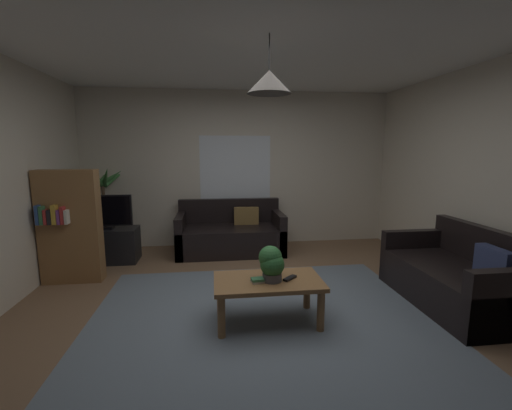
{
  "coord_description": "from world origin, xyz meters",
  "views": [
    {
      "loc": [
        -0.45,
        -3.26,
        1.64
      ],
      "look_at": [
        0.0,
        0.3,
        1.05
      ],
      "focal_mm": 23.79,
      "sensor_mm": 36.0,
      "label": 1
    }
  ],
  "objects": [
    {
      "name": "bookshelf_corner",
      "position": [
        -2.21,
        1.06,
        0.71
      ],
      "size": [
        0.7,
        0.31,
        1.4
      ],
      "color": "olive",
      "rests_on": "ground"
    },
    {
      "name": "rug",
      "position": [
        0.0,
        -0.2,
        0.0
      ],
      "size": [
        3.35,
        2.79,
        0.01
      ],
      "primitive_type": "cube",
      "color": "slate",
      "rests_on": "ground"
    },
    {
      "name": "wall_back",
      "position": [
        0.0,
        2.56,
        1.3
      ],
      "size": [
        5.27,
        0.06,
        2.61
      ],
      "primitive_type": "cube",
      "color": "beige",
      "rests_on": "ground"
    },
    {
      "name": "couch_right_side",
      "position": [
        2.09,
        -0.13,
        0.27
      ],
      "size": [
        0.84,
        1.53,
        0.82
      ],
      "rotation": [
        0.0,
        0.0,
        -1.57
      ],
      "color": "black",
      "rests_on": "ground"
    },
    {
      "name": "remote_on_table_0",
      "position": [
        0.25,
        -0.27,
        0.44
      ],
      "size": [
        0.15,
        0.15,
        0.02
      ],
      "primitive_type": "cube",
      "rotation": [
        0.0,
        0.0,
        2.32
      ],
      "color": "black",
      "rests_on": "coffee_table"
    },
    {
      "name": "pendant_lamp",
      "position": [
        0.04,
        -0.25,
        2.21
      ],
      "size": [
        0.39,
        0.39,
        0.49
      ],
      "color": "black"
    },
    {
      "name": "couch_under_window",
      "position": [
        -0.19,
        2.05,
        0.27
      ],
      "size": [
        1.67,
        0.84,
        0.82
      ],
      "color": "black",
      "rests_on": "ground"
    },
    {
      "name": "tv_stand",
      "position": [
        -2.03,
        1.78,
        0.25
      ],
      "size": [
        0.9,
        0.44,
        0.5
      ],
      "primitive_type": "cube",
      "color": "black",
      "rests_on": "ground"
    },
    {
      "name": "potted_palm_corner",
      "position": [
        -2.18,
        2.33,
        0.67
      ],
      "size": [
        0.71,
        0.93,
        1.42
      ],
      "color": "brown",
      "rests_on": "ground"
    },
    {
      "name": "potted_plant_on_table",
      "position": [
        0.07,
        -0.28,
        0.6
      ],
      "size": [
        0.24,
        0.25,
        0.33
      ],
      "color": "#4C4C51",
      "rests_on": "coffee_table"
    },
    {
      "name": "wall_right",
      "position": [
        2.61,
        0.0,
        1.3
      ],
      "size": [
        0.06,
        5.07,
        2.61
      ],
      "primitive_type": "cube",
      "color": "beige",
      "rests_on": "ground"
    },
    {
      "name": "coffee_table",
      "position": [
        0.04,
        -0.25,
        0.35
      ],
      "size": [
        1.02,
        0.58,
        0.43
      ],
      "color": "olive",
      "rests_on": "ground"
    },
    {
      "name": "book_on_table_0",
      "position": [
        -0.05,
        -0.31,
        0.44
      ],
      "size": [
        0.16,
        0.12,
        0.02
      ],
      "primitive_type": "cube",
      "rotation": [
        0.0,
        0.0,
        0.24
      ],
      "color": "beige",
      "rests_on": "coffee_table"
    },
    {
      "name": "book_on_table_1",
      "position": [
        -0.06,
        -0.32,
        0.46
      ],
      "size": [
        0.12,
        0.1,
        0.02
      ],
      "primitive_type": "cube",
      "rotation": [
        0.0,
        0.0,
        0.13
      ],
      "color": "#387247",
      "rests_on": "coffee_table"
    },
    {
      "name": "window_pane",
      "position": [
        -0.07,
        2.53,
        1.3
      ],
      "size": [
        1.2,
        0.01,
        1.12
      ],
      "primitive_type": "cube",
      "color": "white"
    },
    {
      "name": "floor",
      "position": [
        0.0,
        0.0,
        -0.01
      ],
      "size": [
        5.15,
        5.07,
        0.02
      ],
      "primitive_type": "cube",
      "color": "brown",
      "rests_on": "ground"
    },
    {
      "name": "tv",
      "position": [
        -2.03,
        1.76,
        0.75
      ],
      "size": [
        0.79,
        0.16,
        0.5
      ],
      "color": "black",
      "rests_on": "tv_stand"
    },
    {
      "name": "ceiling",
      "position": [
        0.0,
        0.0,
        2.62
      ],
      "size": [
        5.15,
        5.07,
        0.02
      ],
      "primitive_type": "cube",
      "color": "white"
    }
  ]
}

